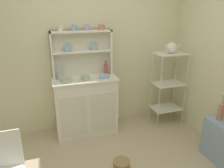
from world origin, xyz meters
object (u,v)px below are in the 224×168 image
hutch_cabinet (86,105)px  bowl_mixing_large (66,80)px  floor_basket (122,166)px  cup_cream_0 (60,28)px  jam_bottle (106,69)px  utensil_jar (60,75)px  bakers_rack (168,82)px  side_shelf_blue (223,142)px  flower_vase (221,110)px  hutch_shelf_unit (81,50)px  porcelain_teapot (171,48)px  wire_chair (6,167)px

hutch_cabinet → bowl_mixing_large: 0.55m
floor_basket → cup_cream_0: size_ratio=2.48×
floor_basket → jam_bottle: size_ratio=0.95×
utensil_jar → bakers_rack: bearing=-6.0°
side_shelf_blue → flower_vase: 0.42m
bowl_mixing_large → flower_vase: bearing=-29.3°
hutch_cabinet → hutch_shelf_unit: (-0.00, 0.16, 0.84)m
hutch_cabinet → utensil_jar: size_ratio=3.81×
jam_bottle → porcelain_teapot: porcelain_teapot is taller
floor_basket → flower_vase: (1.32, -0.07, 0.59)m
floor_basket → bowl_mixing_large: size_ratio=1.25×
bowl_mixing_large → cup_cream_0: bearing=92.5°
side_shelf_blue → cup_cream_0: (-1.83, 1.34, 1.36)m
flower_vase → cup_cream_0: bearing=146.4°
utensil_jar → hutch_shelf_unit: bearing=13.4°
hutch_cabinet → jam_bottle: bearing=13.7°
hutch_shelf_unit → bowl_mixing_large: (-0.28, -0.24, -0.37)m
hutch_cabinet → bakers_rack: bearing=-4.3°
wire_chair → utensil_jar: size_ratio=3.36×
hutch_shelf_unit → side_shelf_blue: hutch_shelf_unit is taller
bowl_mixing_large → hutch_cabinet: bearing=14.7°
side_shelf_blue → flower_vase: flower_vase is taller
hutch_shelf_unit → porcelain_teapot: bearing=-11.0°
hutch_shelf_unit → flower_vase: size_ratio=2.57×
hutch_shelf_unit → bakers_rack: 1.51m
bowl_mixing_large → jam_bottle: 0.66m
bowl_mixing_large → jam_bottle: size_ratio=0.76×
porcelain_teapot → flower_vase: bearing=-80.1°
bakers_rack → bowl_mixing_large: 1.67m
hutch_cabinet → side_shelf_blue: hutch_cabinet is taller
floor_basket → flower_vase: flower_vase is taller
side_shelf_blue → cup_cream_0: bearing=143.8°
utensil_jar → side_shelf_blue: bearing=-34.3°
hutch_shelf_unit → utensil_jar: hutch_shelf_unit is taller
hutch_cabinet → bakers_rack: 1.41m
wire_chair → cup_cream_0: (0.70, 1.31, 1.11)m
hutch_cabinet → bowl_mixing_large: size_ratio=5.82×
side_shelf_blue → wire_chair: bearing=179.3°
bakers_rack → utensil_jar: bakers_rack is taller
hutch_shelf_unit → bowl_mixing_large: 0.52m
floor_basket → utensil_jar: (-0.58, 1.11, 0.89)m
flower_vase → side_shelf_blue: bearing=-90.5°
wire_chair → bowl_mixing_large: size_ratio=5.14×
flower_vase → floor_basket: bearing=177.1°
hutch_shelf_unit → side_shelf_blue: size_ratio=1.65×
wire_chair → side_shelf_blue: bearing=11.3°
jam_bottle → utensil_jar: utensil_jar is taller
floor_basket → side_shelf_blue: bearing=-8.1°
porcelain_teapot → flower_vase: (0.17, -0.99, -0.64)m
bakers_rack → hutch_cabinet: bearing=175.7°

